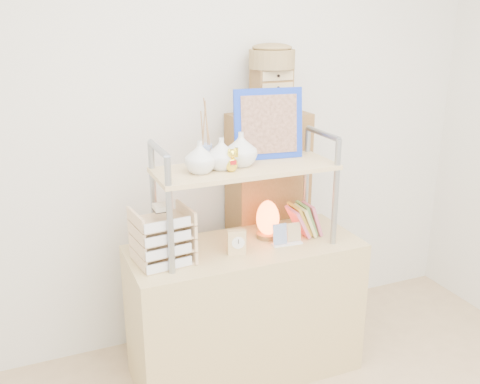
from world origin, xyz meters
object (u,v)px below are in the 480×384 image
object	(u,v)px
desk	(245,310)
letter_tray	(163,240)
cabinet	(267,226)
salt_lamp	(268,219)

from	to	relation	value
desk	letter_tray	distance (m)	0.66
desk	cabinet	bearing A→B (deg)	50.67
cabinet	desk	bearing A→B (deg)	-131.36
desk	letter_tray	world-z (taller)	letter_tray
desk	cabinet	distance (m)	0.56
letter_tray	salt_lamp	xyz separation A→B (m)	(0.58, 0.08, -0.01)
cabinet	letter_tray	size ratio (longest dim) A/B	4.57
desk	cabinet	world-z (taller)	cabinet
cabinet	letter_tray	bearing A→B (deg)	-153.50
cabinet	letter_tray	world-z (taller)	cabinet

